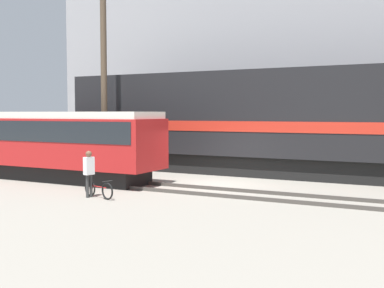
# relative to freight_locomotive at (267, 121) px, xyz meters

# --- Properties ---
(ground_plane) EXTENTS (120.00, 120.00, 0.00)m
(ground_plane) POSITION_rel_freight_locomotive_xyz_m (-1.03, -4.06, -2.68)
(ground_plane) COLOR gray
(track_near) EXTENTS (60.00, 1.51, 0.14)m
(track_near) POSITION_rel_freight_locomotive_xyz_m (-1.03, -6.06, -2.61)
(track_near) COLOR #47423D
(track_near) RESTS_ON ground
(track_far) EXTENTS (60.00, 1.51, 0.14)m
(track_far) POSITION_rel_freight_locomotive_xyz_m (-1.03, 0.00, -2.61)
(track_far) COLOR #47423D
(track_far) RESTS_ON ground
(building_backdrop) EXTENTS (31.89, 6.00, 12.10)m
(building_backdrop) POSITION_rel_freight_locomotive_xyz_m (-1.03, 7.73, 3.37)
(building_backdrop) COLOR #99999E
(building_backdrop) RESTS_ON ground
(freight_locomotive) EXTENTS (21.46, 3.04, 5.73)m
(freight_locomotive) POSITION_rel_freight_locomotive_xyz_m (0.00, 0.00, 0.00)
(freight_locomotive) COLOR black
(freight_locomotive) RESTS_ON ground
(streetcar) EXTENTS (11.17, 2.54, 3.14)m
(streetcar) POSITION_rel_freight_locomotive_xyz_m (-8.42, -6.06, -0.88)
(streetcar) COLOR black
(streetcar) RESTS_ON ground
(bicycle) EXTENTS (1.61, 0.59, 0.68)m
(bicycle) POSITION_rel_freight_locomotive_xyz_m (-3.38, -8.92, -2.36)
(bicycle) COLOR black
(bicycle) RESTS_ON ground
(person) EXTENTS (0.31, 0.40, 1.71)m
(person) POSITION_rel_freight_locomotive_xyz_m (-3.77, -8.97, -1.64)
(person) COLOR #333333
(person) RESTS_ON ground
(utility_pole_left) EXTENTS (0.31, 0.31, 9.99)m
(utility_pole_left) POSITION_rel_freight_locomotive_xyz_m (-7.63, -3.03, 2.32)
(utility_pole_left) COLOR #4C3D2D
(utility_pole_left) RESTS_ON ground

